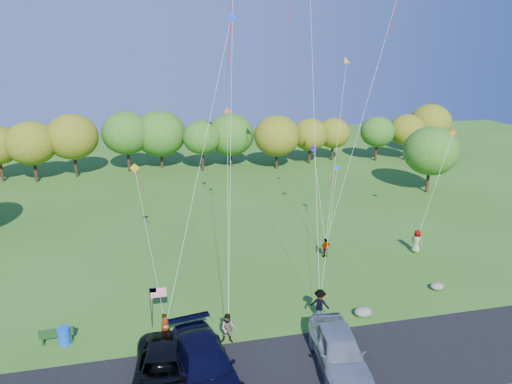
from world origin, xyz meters
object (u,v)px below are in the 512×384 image
minivan_navy (205,365)px  park_bench (57,335)px  flyer_d (325,248)px  minivan_dark (162,372)px  flyer_e (417,241)px  trash_barrel (64,336)px  minivan_silver (339,350)px  flyer_c (320,304)px  flyer_a (166,328)px  flyer_b (228,328)px

minivan_navy → park_bench: 8.99m
flyer_d → park_bench: flyer_d is taller
park_bench → minivan_dark: bearing=-43.9°
minivan_navy → flyer_d: minivan_navy is taller
flyer_e → trash_barrel: size_ratio=1.93×
minivan_silver → park_bench: 15.18m
flyer_c → flyer_e: 12.89m
flyer_a → flyer_e: size_ratio=0.92×
minivan_navy → park_bench: minivan_navy is taller
flyer_b → park_bench: 9.37m
minivan_navy → flyer_e: minivan_navy is taller
trash_barrel → minivan_silver: bearing=-20.3°
flyer_c → minivan_dark: bearing=53.2°
minivan_dark → minivan_silver: minivan_silver is taller
flyer_d → minivan_dark: bearing=28.4°
flyer_b → trash_barrel: bearing=-177.1°
minivan_silver → flyer_c: (0.62, 4.47, -0.09)m
flyer_a → flyer_d: (12.42, 8.38, -0.10)m
flyer_d → flyer_e: (7.32, -0.80, 0.18)m
minivan_navy → minivan_dark: bearing=169.2°
flyer_a → flyer_d: size_ratio=1.13×
flyer_b → flyer_e: (16.41, 8.35, 0.08)m
minivan_silver → trash_barrel: (-13.86, 5.11, -0.54)m
park_bench → flyer_c: bearing=-6.1°
flyer_c → trash_barrel: flyer_c is taller
minivan_navy → flyer_d: (10.69, 12.04, -0.22)m
minivan_navy → flyer_e: size_ratio=3.39×
flyer_d → flyer_e: bearing=158.8°
minivan_navy → flyer_e: 21.23m
park_bench → trash_barrel: trash_barrel is taller
minivan_dark → flyer_c: size_ratio=3.17×
flyer_b → flyer_d: (9.09, 9.14, -0.10)m
flyer_d → flyer_e: flyer_e is taller
flyer_d → flyer_e: size_ratio=0.81×
minivan_silver → flyer_d: bearing=78.6°
minivan_silver → flyer_d: size_ratio=3.70×
park_bench → flyer_e: bearing=10.9°
flyer_d → trash_barrel: flyer_d is taller
flyer_c → trash_barrel: bearing=27.2°
flyer_a → trash_barrel: 5.57m
flyer_a → flyer_d: bearing=5.3°
minivan_dark → flyer_e: flyer_e is taller
park_bench → flyer_b: bearing=-15.1°
flyer_a → flyer_b: size_ratio=1.00×
minivan_navy → flyer_e: (18.01, 11.24, -0.04)m
minivan_dark → flyer_b: size_ratio=3.42×
minivan_navy → flyer_c: bearing=19.8°
minivan_navy → trash_barrel: minivan_navy is taller
minivan_dark → flyer_e: 22.94m
minivan_silver → flyer_b: (-5.08, 3.29, -0.16)m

